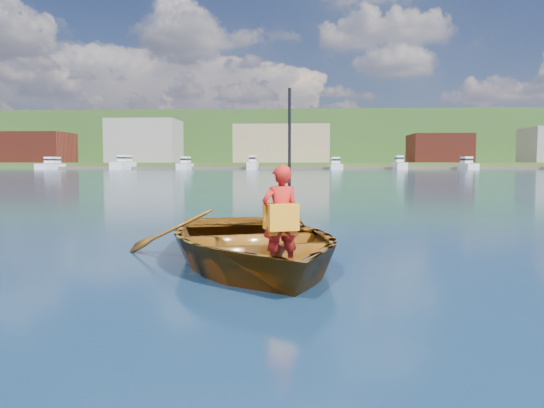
% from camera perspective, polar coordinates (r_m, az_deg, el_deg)
% --- Properties ---
extents(ground, '(600.00, 600.00, 0.00)m').
position_cam_1_polar(ground, '(7.22, -9.75, -6.07)').
color(ground, '#112846').
rests_on(ground, ground).
extents(rowboat, '(4.27, 5.05, 0.89)m').
position_cam_1_polar(rowboat, '(6.88, -2.37, -4.04)').
color(rowboat, brown).
rests_on(rowboat, ground).
extents(child_paddler, '(0.50, 0.43, 2.07)m').
position_cam_1_polar(child_paddler, '(6.01, 0.95, -1.39)').
color(child_paddler, red).
rests_on(child_paddler, ground).
extents(shoreline, '(400.00, 140.00, 22.00)m').
position_cam_1_polar(shoreline, '(243.70, 2.91, 6.34)').
color(shoreline, '#3A5D23').
rests_on(shoreline, ground).
extents(dock, '(160.05, 8.48, 0.80)m').
position_cam_1_polar(dock, '(154.94, 4.06, 3.88)').
color(dock, brown).
rests_on(dock, ground).
extents(waterfront_buildings, '(202.00, 16.00, 14.00)m').
position_cam_1_polar(waterfront_buildings, '(172.30, 0.17, 6.37)').
color(waterfront_buildings, brown).
rests_on(waterfront_buildings, ground).
extents(marina_yachts, '(147.01, 12.91, 4.36)m').
position_cam_1_polar(marina_yachts, '(150.42, 0.40, 4.26)').
color(marina_yachts, white).
rests_on(marina_yachts, ground).
extents(hillside_trees, '(268.99, 85.41, 24.87)m').
position_cam_1_polar(hillside_trees, '(251.96, -0.93, 8.14)').
color(hillside_trees, '#382314').
rests_on(hillside_trees, ground).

